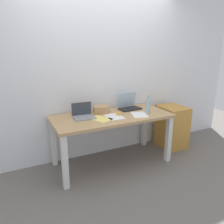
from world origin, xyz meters
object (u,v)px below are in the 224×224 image
object	(u,v)px
laptop_right	(129,105)
beer_bottle	(148,106)
cardboard_box	(101,109)
laptop_left	(83,115)
desk	(112,122)
filing_cabinet	(172,127)
computer_mouse	(118,114)

from	to	relation	value
laptop_right	beer_bottle	bearing A→B (deg)	-67.54
laptop_right	cardboard_box	world-z (taller)	laptop_right
laptop_left	beer_bottle	xyz separation A→B (m)	(0.92, -0.22, 0.07)
desk	filing_cabinet	distance (m)	1.23
desk	laptop_right	xyz separation A→B (m)	(0.39, 0.20, 0.16)
laptop_right	filing_cabinet	bearing A→B (deg)	-8.65
computer_mouse	filing_cabinet	size ratio (longest dim) A/B	0.14
cardboard_box	beer_bottle	bearing A→B (deg)	-27.78
laptop_right	beer_bottle	xyz separation A→B (m)	(0.14, -0.33, 0.05)
laptop_left	laptop_right	size ratio (longest dim) A/B	0.80
laptop_left	computer_mouse	xyz separation A→B (m)	(0.49, -0.10, -0.02)
beer_bottle	cardboard_box	size ratio (longest dim) A/B	1.24
beer_bottle	cardboard_box	bearing A→B (deg)	152.22
computer_mouse	filing_cabinet	bearing A→B (deg)	18.16
laptop_left	cardboard_box	distance (m)	0.33
desk	computer_mouse	size ratio (longest dim) A/B	16.95
desk	computer_mouse	world-z (taller)	computer_mouse
desk	laptop_left	distance (m)	0.43
computer_mouse	filing_cabinet	xyz separation A→B (m)	(1.09, 0.09, -0.41)
filing_cabinet	laptop_right	bearing A→B (deg)	171.35
laptop_left	computer_mouse	world-z (taller)	laptop_left
beer_bottle	cardboard_box	distance (m)	0.69
cardboard_box	computer_mouse	bearing A→B (deg)	-47.95
computer_mouse	laptop_left	bearing A→B (deg)	-177.62
desk	cardboard_box	xyz separation A→B (m)	(-0.08, 0.19, 0.15)
desk	beer_bottle	size ratio (longest dim) A/B	6.27
laptop_left	cardboard_box	size ratio (longest dim) A/B	1.33
beer_bottle	filing_cabinet	distance (m)	0.85
laptop_left	beer_bottle	distance (m)	0.95
beer_bottle	desk	bearing A→B (deg)	166.17
computer_mouse	cardboard_box	size ratio (longest dim) A/B	0.46
laptop_left	laptop_right	distance (m)	0.79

